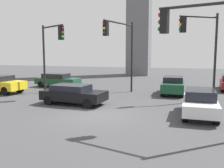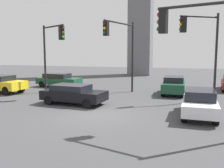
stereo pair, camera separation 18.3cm
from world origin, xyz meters
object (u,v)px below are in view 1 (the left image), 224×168
car_2 (58,80)px  car_5 (73,94)px  car_1 (200,102)px  traffic_light_0 (52,45)px  traffic_light_1 (201,40)px  traffic_light_2 (121,42)px  traffic_light_3 (203,39)px  car_4 (173,85)px

car_2 → car_5: car_2 is taller
car_1 → car_2: size_ratio=0.96×
traffic_light_0 → traffic_light_1: (10.84, 0.67, 0.25)m
traffic_light_2 → car_1: 8.36m
traffic_light_1 → traffic_light_0: bearing=-28.0°
car_1 → car_2: 14.83m
car_1 → traffic_light_0: bearing=-107.4°
traffic_light_1 → traffic_light_3: size_ratio=1.11×
traffic_light_0 → traffic_light_3: bearing=0.4°
traffic_light_3 → car_4: 10.42m
car_5 → traffic_light_0: bearing=142.9°
traffic_light_1 → traffic_light_3: (-0.25, -7.28, -0.30)m
car_4 → car_5: 8.44m
traffic_light_1 → car_1: size_ratio=1.44×
traffic_light_0 → car_2: (-1.92, 4.19, -3.22)m
traffic_light_1 → car_4: bearing=-85.9°
traffic_light_2 → traffic_light_1: bearing=95.1°
traffic_light_0 → traffic_light_1: bearing=36.0°
traffic_light_0 → car_4: size_ratio=1.38×
traffic_light_1 → car_4: size_ratio=1.50×
traffic_light_0 → traffic_light_1: traffic_light_1 is taller
traffic_light_2 → traffic_light_3: size_ratio=1.08×
traffic_light_3 → car_4: size_ratio=1.35×
traffic_light_0 → car_5: size_ratio=1.29×
car_1 → car_2: (-12.67, 7.71, -0.03)m
traffic_light_2 → traffic_light_3: traffic_light_2 is taller
traffic_light_3 → car_5: bearing=-11.9°
traffic_light_2 → car_2: size_ratio=1.35×
traffic_light_0 → car_5: 5.22m
traffic_light_0 → car_1: bearing=14.3°
car_1 → traffic_light_1: bearing=179.5°
traffic_light_2 → car_2: bearing=-96.7°
traffic_light_1 → car_1: bearing=57.3°
traffic_light_0 → traffic_light_2: (5.07, 1.56, 0.25)m
car_4 → car_2: bearing=-95.7°
car_1 → car_2: car_1 is taller
traffic_light_1 → car_2: traffic_light_1 is taller
car_4 → car_5: size_ratio=0.93×
traffic_light_1 → traffic_light_3: traffic_light_1 is taller
traffic_light_2 → car_5: size_ratio=1.36×
traffic_light_0 → traffic_light_2: traffic_light_2 is taller
traffic_light_0 → traffic_light_2: size_ratio=0.94×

